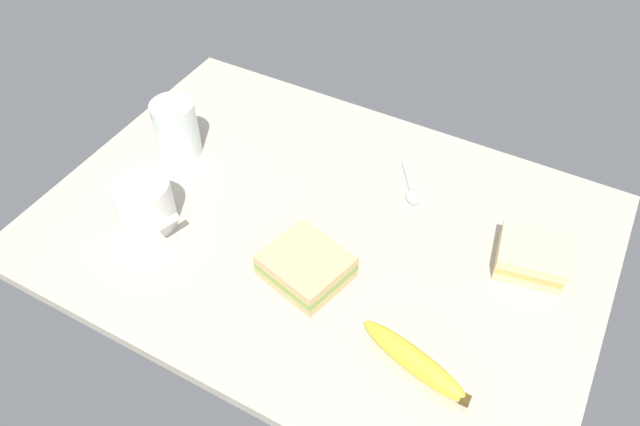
# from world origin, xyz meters

# --- Properties ---
(tabletop) EXTENTS (0.90, 0.64, 0.02)m
(tabletop) POSITION_xyz_m (0.00, 0.00, 0.01)
(tabletop) COLOR #BCB29E
(tabletop) RESTS_ON ground
(coffee_mug_black) EXTENTS (0.12, 0.09, 0.09)m
(coffee_mug_black) POSITION_xyz_m (-0.25, -0.13, 0.06)
(coffee_mug_black) COLOR white
(coffee_mug_black) RESTS_ON tabletop
(sandwich_main) EXTENTS (0.14, 0.13, 0.04)m
(sandwich_main) POSITION_xyz_m (0.03, -0.10, 0.04)
(sandwich_main) COLOR #DBB77A
(sandwich_main) RESTS_ON tabletop
(sandwich_side) EXTENTS (0.11, 0.11, 0.04)m
(sandwich_side) POSITION_xyz_m (0.32, 0.08, 0.04)
(sandwich_side) COLOR beige
(sandwich_side) RESTS_ON tabletop
(glass_of_milk) EXTENTS (0.08, 0.08, 0.10)m
(glass_of_milk) POSITION_xyz_m (-0.31, 0.04, 0.07)
(glass_of_milk) COLOR silver
(glass_of_milk) RESTS_ON tabletop
(banana) EXTENTS (0.18, 0.08, 0.03)m
(banana) POSITION_xyz_m (0.23, -0.17, 0.04)
(banana) COLOR yellow
(banana) RESTS_ON tabletop
(spoon) EXTENTS (0.07, 0.10, 0.01)m
(spoon) POSITION_xyz_m (0.10, 0.15, 0.02)
(spoon) COLOR silver
(spoon) RESTS_ON tabletop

